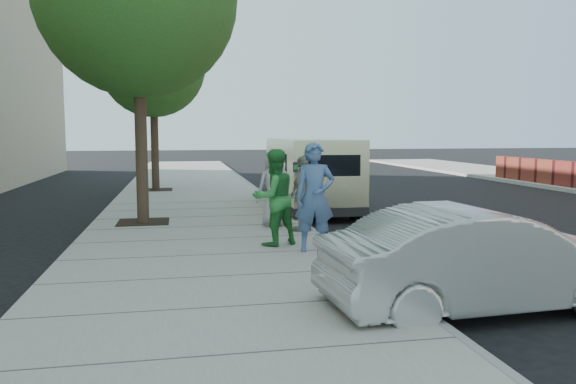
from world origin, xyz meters
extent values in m
plane|color=black|center=(0.00, 0.00, 0.00)|extent=(120.00, 120.00, 0.00)
cube|color=gray|center=(-1.00, 0.00, 0.07)|extent=(5.00, 60.00, 0.15)
cube|color=gray|center=(1.44, 0.00, 0.07)|extent=(0.12, 60.00, 0.16)
cube|color=black|center=(-2.30, 2.40, 0.15)|extent=(1.20, 1.20, 0.01)
cylinder|color=#38281E|center=(-2.30, 2.40, 2.13)|extent=(0.28, 0.28, 3.96)
cube|color=black|center=(-2.30, 10.00, 0.15)|extent=(1.20, 1.20, 0.01)
cylinder|color=#38281E|center=(-2.30, 10.00, 1.91)|extent=(0.28, 0.28, 3.52)
sphere|color=#26541C|center=(-2.30, 10.00, 4.71)|extent=(3.80, 3.80, 3.80)
sphere|color=#26541C|center=(-1.70, 9.60, 5.21)|extent=(2.85, 2.85, 2.85)
sphere|color=#26541C|center=(-2.80, 10.50, 5.01)|extent=(2.66, 2.66, 2.66)
cylinder|color=gray|center=(1.25, 1.20, 0.73)|extent=(0.06, 0.06, 1.16)
cube|color=gray|center=(1.25, 1.20, 1.35)|extent=(0.24, 0.10, 0.08)
cube|color=#2D2D30|center=(1.16, 1.21, 1.49)|extent=(0.14, 0.12, 0.23)
cube|color=#2D2D30|center=(1.34, 1.18, 1.49)|extent=(0.14, 0.12, 0.23)
cube|color=beige|center=(2.30, 4.54, 1.14)|extent=(2.02, 5.17, 1.89)
cube|color=beige|center=(2.37, 7.34, 0.67)|extent=(1.76, 0.56, 0.81)
cube|color=black|center=(2.24, 1.97, 1.47)|extent=(1.42, 0.05, 0.52)
cylinder|color=black|center=(1.51, 6.25, 0.36)|extent=(0.26, 0.73, 0.72)
cylinder|color=black|center=(3.18, 6.21, 0.36)|extent=(0.26, 0.73, 0.72)
cylinder|color=black|center=(1.42, 2.77, 0.36)|extent=(0.26, 0.73, 0.72)
cylinder|color=black|center=(3.09, 2.73, 0.36)|extent=(0.26, 0.73, 0.72)
imported|color=#A4A6AA|center=(2.32, -4.84, 0.68)|extent=(4.19, 1.71, 1.35)
imported|color=#466496|center=(0.94, -1.54, 1.13)|extent=(0.77, 0.56, 1.96)
imported|color=#2E8C3B|center=(0.31, -0.87, 1.06)|extent=(1.08, 0.98, 1.82)
imported|color=#A7A7AA|center=(0.69, 1.29, 1.03)|extent=(0.98, 0.77, 1.76)
imported|color=gray|center=(1.20, 0.53, 0.96)|extent=(0.95, 0.96, 1.63)
camera|label=1|loc=(-1.43, -11.24, 2.30)|focal=35.00mm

